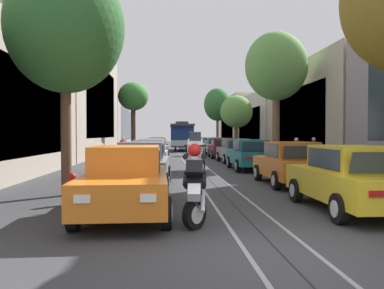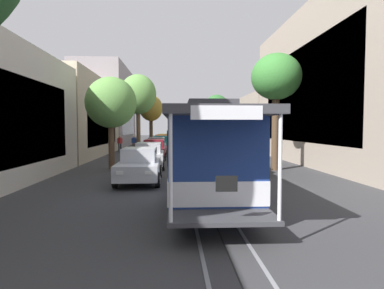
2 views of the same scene
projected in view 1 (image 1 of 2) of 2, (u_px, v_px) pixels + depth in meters
name	position (u px, v px, depth m)	size (l,w,h in m)	color
ground_plane	(188.00, 158.00, 30.94)	(160.00, 160.00, 0.00)	#38383A
trolley_track_rails	(186.00, 155.00, 35.18)	(1.14, 70.54, 0.01)	gray
building_facade_left	(76.00, 109.00, 36.03)	(5.75, 62.24, 10.47)	gray
building_facade_right	(309.00, 107.00, 32.08)	(5.96, 62.24, 10.49)	gray
parked_car_orange_near_left	(126.00, 181.00, 8.87)	(2.05, 4.38, 1.58)	orange
parked_car_grey_second_left	(142.00, 164.00, 13.89)	(2.09, 4.40, 1.58)	slate
parked_car_silver_mid_left	(149.00, 155.00, 20.15)	(2.09, 4.40, 1.58)	#B7B7BC
parked_car_grey_fourth_left	(151.00, 151.00, 25.44)	(2.08, 4.40, 1.58)	slate
parked_car_beige_fifth_left	(156.00, 148.00, 31.17)	(2.09, 4.40, 1.58)	#C1B28E
parked_car_black_sixth_left	(157.00, 146.00, 37.40)	(2.13, 4.41, 1.58)	black
parked_car_yellow_near_right	(351.00, 178.00, 9.36)	(2.01, 4.36, 1.58)	gold
parked_car_orange_second_right	(290.00, 163.00, 14.33)	(2.02, 4.37, 1.58)	orange
parked_car_teal_mid_right	(250.00, 155.00, 20.37)	(2.01, 4.37, 1.58)	#196B70
parked_car_grey_fourth_right	(235.00, 150.00, 25.86)	(2.07, 4.39, 1.58)	slate
parked_car_maroon_fifth_right	(222.00, 148.00, 31.00)	(2.05, 4.38, 1.58)	maroon
parked_car_silver_sixth_right	(214.00, 146.00, 36.51)	(2.07, 4.39, 1.58)	#B7B7BC
parked_car_silver_far_right	(208.00, 144.00, 41.65)	(2.04, 4.38, 1.58)	#B7B7BC
street_tree_kerb_left_near	(65.00, 28.00, 11.73)	(3.53, 3.20, 7.04)	brown
street_tree_kerb_left_second	(133.00, 98.00, 37.24)	(2.88, 3.02, 6.84)	#4C3826
street_tree_kerb_right_second	(276.00, 67.00, 23.21)	(3.72, 3.02, 7.95)	brown
street_tree_kerb_right_mid	(236.00, 112.00, 36.94)	(3.06, 2.68, 5.55)	brown
street_tree_kerb_right_fourth	(218.00, 105.00, 51.46)	(3.58, 3.44, 7.96)	brown
cable_car_trolley	(181.00, 136.00, 45.11)	(2.61, 9.14, 3.28)	navy
motorcycle_with_rider	(195.00, 176.00, 7.92)	(0.59, 1.80, 1.90)	black
pedestrian_on_left_pavement	(296.00, 151.00, 21.69)	(0.55, 0.23, 1.67)	#4C4233
pedestrian_on_right_pavement	(123.00, 146.00, 31.52)	(0.55, 0.42, 1.66)	#282D38
pedestrian_crossing_far	(314.00, 150.00, 22.75)	(0.55, 0.41, 1.69)	#282D38
fire_hydrant	(72.00, 188.00, 10.31)	(0.40, 0.22, 0.84)	red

